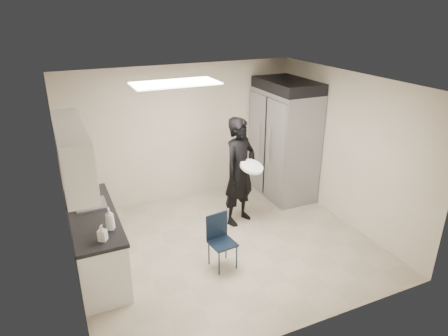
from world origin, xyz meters
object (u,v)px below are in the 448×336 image
lower_counter (96,243)px  man_tuxedo (240,172)px  commercial_fridge (284,144)px  folding_chair (223,243)px

lower_counter → man_tuxedo: bearing=9.4°
commercial_fridge → folding_chair: (-2.11, -1.77, -0.66)m
folding_chair → man_tuxedo: 1.48m
folding_chair → lower_counter: bearing=150.3°
man_tuxedo → folding_chair: bearing=-150.6°
commercial_fridge → man_tuxedo: commercial_fridge is taller
commercial_fridge → folding_chair: 2.83m
lower_counter → folding_chair: bearing=-22.5°
folding_chair → man_tuxedo: (0.82, 1.11, 0.56)m
commercial_fridge → man_tuxedo: bearing=-152.9°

